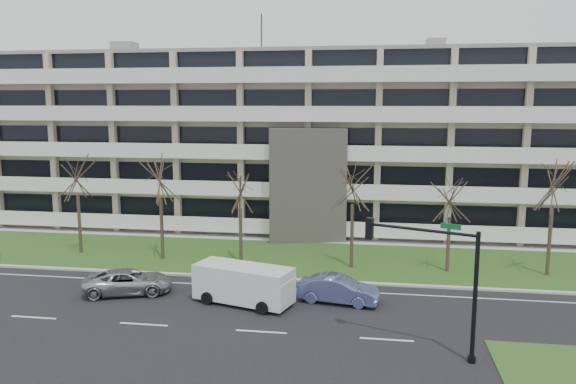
% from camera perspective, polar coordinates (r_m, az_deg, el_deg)
% --- Properties ---
extents(ground, '(160.00, 160.00, 0.00)m').
position_cam_1_polar(ground, '(28.05, -2.75, -14.00)').
color(ground, black).
rests_on(ground, ground).
extents(grass_verge, '(90.00, 10.00, 0.06)m').
position_cam_1_polar(grass_verge, '(40.15, 0.97, -6.74)').
color(grass_verge, '#254E1A').
rests_on(grass_verge, ground).
extents(curb, '(90.00, 0.35, 0.12)m').
position_cam_1_polar(curb, '(35.40, -0.14, -8.88)').
color(curb, '#B2B2AD').
rests_on(curb, ground).
extents(sidewalk, '(90.00, 2.00, 0.08)m').
position_cam_1_polar(sidewalk, '(45.42, 1.91, -4.85)').
color(sidewalk, '#B2B2AD').
rests_on(sidewalk, ground).
extents(lane_edge_line, '(90.00, 0.12, 0.01)m').
position_cam_1_polar(lane_edge_line, '(34.02, -0.54, -9.74)').
color(lane_edge_line, white).
rests_on(lane_edge_line, ground).
extents(apartment_building, '(60.50, 15.10, 18.75)m').
position_cam_1_polar(apartment_building, '(50.96, 2.87, 5.31)').
color(apartment_building, '#BBA792').
rests_on(apartment_building, ground).
extents(silver_pickup, '(5.48, 3.73, 1.39)m').
position_cam_1_polar(silver_pickup, '(34.26, -15.92, -8.75)').
color(silver_pickup, '#A2A5A9').
rests_on(silver_pickup, ground).
extents(blue_sedan, '(4.68, 2.24, 1.48)m').
position_cam_1_polar(blue_sedan, '(31.67, 5.10, -9.82)').
color(blue_sedan, '#6875B5').
rests_on(blue_sedan, ground).
extents(white_van, '(5.81, 3.50, 2.12)m').
position_cam_1_polar(white_van, '(31.29, -4.44, -9.03)').
color(white_van, white).
rests_on(white_van, ground).
extents(traffic_signal, '(4.84, 2.07, 5.94)m').
position_cam_1_polar(traffic_signal, '(25.26, 14.81, -7.66)').
color(traffic_signal, black).
rests_on(traffic_signal, ground).
extents(tree_1, '(3.88, 3.88, 7.76)m').
position_cam_1_polar(tree_1, '(43.16, -20.70, 1.92)').
color(tree_1, '#382B21').
rests_on(tree_1, ground).
extents(tree_2, '(3.96, 3.96, 7.92)m').
position_cam_1_polar(tree_2, '(39.77, -12.90, 1.90)').
color(tree_2, '#382B21').
rests_on(tree_2, ground).
extents(tree_3, '(3.41, 3.41, 6.82)m').
position_cam_1_polar(tree_3, '(38.16, -4.89, 0.49)').
color(tree_3, '#382B21').
rests_on(tree_3, ground).
extents(tree_4, '(3.88, 3.88, 7.76)m').
position_cam_1_polar(tree_4, '(36.96, 6.61, 1.34)').
color(tree_4, '#382B21').
rests_on(tree_4, ground).
extents(tree_5, '(3.27, 3.27, 6.54)m').
position_cam_1_polar(tree_5, '(37.42, 16.18, -0.35)').
color(tree_5, '#382B21').
rests_on(tree_5, ground).
extents(tree_6, '(4.07, 4.07, 8.15)m').
position_cam_1_polar(tree_6, '(38.71, 25.43, 1.31)').
color(tree_6, '#382B21').
rests_on(tree_6, ground).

